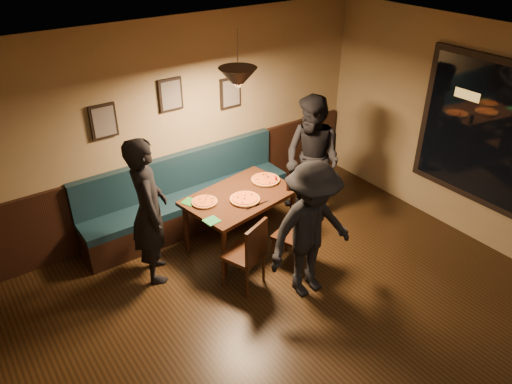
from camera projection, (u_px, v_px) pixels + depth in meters
floor at (352, 378)px, 4.68m from camera, size 7.00×7.00×0.00m
ceiling at (394, 98)px, 3.27m from camera, size 7.00×7.00×0.00m
wall_back at (172, 127)px, 6.44m from camera, size 6.00×0.00×6.00m
wainscot at (179, 187)px, 6.87m from camera, size 5.88×0.06×1.00m
booth_bench at (188, 195)px, 6.68m from camera, size 3.00×0.60×1.00m
window_glass at (512, 144)px, 5.74m from camera, size 0.00×2.40×2.40m
picture_left at (104, 121)px, 5.81m from camera, size 0.32×0.04×0.42m
picture_center at (171, 95)px, 6.19m from camera, size 0.32×0.04×0.42m
picture_right at (230, 93)px, 6.72m from camera, size 0.32×0.04×0.42m
pendant_lamp at (238, 79)px, 5.45m from camera, size 0.44×0.44×0.25m
dining_table at (241, 219)px, 6.39m from camera, size 1.51×1.11×0.74m
chair_near_left at (243, 253)px, 5.63m from camera, size 0.52×0.52×0.91m
chair_near_right at (291, 234)px, 6.00m from camera, size 0.49×0.49×0.86m
diner_left at (149, 211)px, 5.57m from camera, size 0.62×0.76×1.82m
diner_right at (312, 160)px, 6.71m from camera, size 0.80×0.97×1.80m
diner_front at (311, 231)px, 5.35m from camera, size 1.10×0.66×1.66m
pizza_a at (205, 202)px, 6.02m from camera, size 0.41×0.41×0.04m
pizza_b at (245, 199)px, 6.07m from camera, size 0.40×0.40×0.04m
pizza_c at (266, 180)px, 6.51m from camera, size 0.44×0.44×0.04m
soda_glass at (289, 185)px, 6.28m from camera, size 0.07×0.07×0.13m
tabasco_bottle at (276, 179)px, 6.45m from camera, size 0.03×0.03×0.12m
napkin_a at (190, 202)px, 6.06m from camera, size 0.22×0.22×0.01m
napkin_b at (212, 221)px, 5.69m from camera, size 0.19×0.19×0.01m
cutlery_set at (257, 206)px, 5.98m from camera, size 0.21×0.04×0.00m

